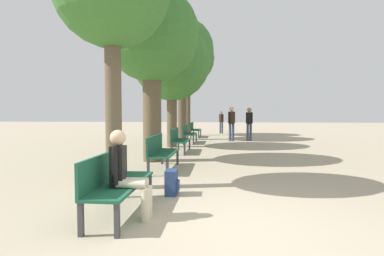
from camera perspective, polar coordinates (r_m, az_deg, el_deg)
name	(u,v)px	position (r m, az deg, el deg)	size (l,w,h in m)	color
ground_plane	(230,229)	(4.06, 7.25, -18.50)	(80.00, 80.00, 0.00)	tan
bench_row_0	(115,179)	(4.57, -14.53, -9.37)	(0.54, 1.75, 0.89)	#195138
bench_row_1	(160,150)	(7.78, -6.03, -4.17)	(0.54, 1.75, 0.89)	#195138
bench_row_2	(179,138)	(11.08, -2.58, -2.00)	(0.54, 1.75, 0.89)	#195138
bench_row_3	(188,132)	(14.41, -0.72, -0.83)	(0.54, 1.75, 0.89)	#195138
bench_row_4	(194,129)	(17.76, 0.43, -0.10)	(0.54, 1.75, 0.89)	#195138
tree_row_1	(152,37)	(9.40, -7.71, 16.79)	(2.85, 2.85, 5.24)	brown
tree_row_2	(172,63)	(12.95, -3.89, 12.33)	(3.27, 3.27, 5.24)	brown
tree_row_3	(182,51)	(16.47, -1.94, 14.44)	(3.39, 3.39, 6.50)	brown
tree_row_4	(188,59)	(19.41, -0.78, 13.00)	(3.34, 3.34, 6.54)	brown
person_seated	(126,172)	(4.27, -12.42, -8.11)	(0.57, 0.32, 1.25)	beige
backpack	(172,183)	(5.49, -3.88, -10.33)	(0.23, 0.33, 0.45)	navy
pedestrian_near	(232,121)	(15.43, 7.55, 1.24)	(0.36, 0.30, 1.76)	#384260
pedestrian_mid	(221,121)	(20.96, 5.60, 1.41)	(0.32, 0.28, 1.56)	#384260
pedestrian_far	(249,122)	(15.67, 10.85, 1.16)	(0.35, 0.27, 1.72)	#384260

